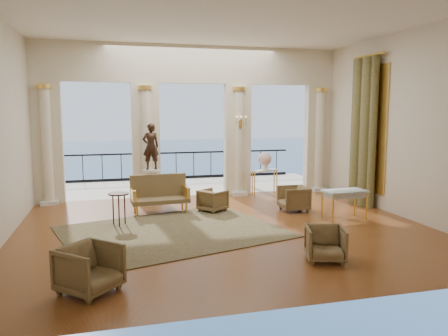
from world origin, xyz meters
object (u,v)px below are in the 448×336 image
object	(u,v)px
pedestal	(152,188)
armchair_d	(213,199)
armchair_b	(325,242)
armchair_c	(294,197)
console_table	(265,174)
game_table	(345,193)
statue	(151,147)
side_table	(119,198)
armchair_a	(89,267)
settee	(160,194)

from	to	relation	value
pedestal	armchair_d	bearing A→B (deg)	-39.97
armchair_b	armchair_c	world-z (taller)	armchair_c
console_table	armchair_c	bearing A→B (deg)	-114.04
game_table	statue	xyz separation A→B (m)	(-4.34, 2.84, 0.99)
pedestal	console_table	xyz separation A→B (m)	(3.54, 0.59, 0.17)
console_table	side_table	distance (m)	5.22
console_table	armchair_a	bearing A→B (deg)	-151.59
settee	pedestal	world-z (taller)	pedestal
armchair_c	armchair_a	bearing A→B (deg)	-48.20
settee	console_table	size ratio (longest dim) A/B	1.70
armchair_b	armchair_c	bearing A→B (deg)	92.17
game_table	armchair_b	bearing A→B (deg)	-130.01
settee	side_table	distance (m)	1.55
settee	pedestal	distance (m)	0.98
game_table	armchair_a	bearing A→B (deg)	-157.40
armchair_c	console_table	xyz separation A→B (m)	(0.02, 2.28, 0.29)
settee	side_table	bearing A→B (deg)	-136.18
statue	game_table	bearing A→B (deg)	135.71
armchair_c	statue	distance (m)	4.11
game_table	pedestal	size ratio (longest dim) A/B	1.08
armchair_c	side_table	bearing A→B (deg)	-82.41
armchair_c	side_table	xyz separation A→B (m)	(-4.45, -0.41, 0.30)
armchair_b	armchair_a	bearing A→B (deg)	-157.07
armchair_a	settee	size ratio (longest dim) A/B	0.51
armchair_a	armchair_b	world-z (taller)	armchair_a
armchair_d	console_table	xyz separation A→B (m)	(2.08, 1.81, 0.33)
settee	statue	world-z (taller)	statue
settee	console_table	world-z (taller)	settee
armchair_d	settee	world-z (taller)	settee
armchair_b	side_table	distance (m)	4.77
armchair_a	game_table	size ratio (longest dim) A/B	0.72
armchair_a	statue	bearing A→B (deg)	30.26
armchair_a	armchair_c	distance (m)	6.40
armchair_d	side_table	bearing A→B (deg)	74.89
armchair_d	game_table	distance (m)	3.31
statue	side_table	world-z (taller)	statue
armchair_c	settee	xyz separation A→B (m)	(-3.41, 0.72, 0.12)
pedestal	armchair_a	bearing A→B (deg)	-103.81
settee	console_table	xyz separation A→B (m)	(3.43, 1.56, 0.17)
game_table	console_table	size ratio (longest dim) A/B	1.22
armchair_a	statue	world-z (taller)	statue
pedestal	statue	xyz separation A→B (m)	(0.00, 0.00, 1.15)
armchair_d	game_table	bearing A→B (deg)	-154.62
statue	armchair_c	bearing A→B (deg)	143.21
armchair_a	side_table	size ratio (longest dim) A/B	1.01
armchair_a	side_table	world-z (taller)	armchair_a
statue	console_table	world-z (taller)	statue
armchair_a	statue	xyz separation A→B (m)	(1.42, 5.76, 1.24)
settee	game_table	world-z (taller)	settee
side_table	armchair_c	bearing A→B (deg)	5.29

